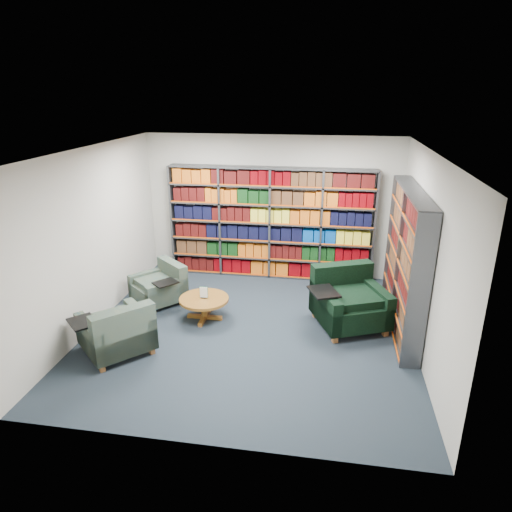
% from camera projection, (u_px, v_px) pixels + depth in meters
% --- Properties ---
extents(room_shell, '(5.02, 5.02, 2.82)m').
position_uv_depth(room_shell, '(249.00, 248.00, 6.73)').
color(room_shell, black).
rests_on(room_shell, ground).
extents(bookshelf_back, '(4.00, 0.28, 2.20)m').
position_uv_depth(bookshelf_back, '(270.00, 224.00, 9.01)').
color(bookshelf_back, '#47494F').
rests_on(bookshelf_back, ground).
extents(bookshelf_right, '(0.28, 2.50, 2.20)m').
position_uv_depth(bookshelf_right, '(405.00, 262.00, 7.04)').
color(bookshelf_right, '#47494F').
rests_on(bookshelf_right, ground).
extents(chair_teal_left, '(1.10, 1.10, 0.71)m').
position_uv_depth(chair_teal_left, '(162.00, 287.00, 8.13)').
color(chair_teal_left, '#022033').
rests_on(chair_teal_left, ground).
extents(chair_green_right, '(1.37, 1.34, 0.93)m').
position_uv_depth(chair_green_right, '(347.00, 302.00, 7.34)').
color(chair_green_right, black).
rests_on(chair_green_right, ground).
extents(chair_teal_front, '(1.26, 1.26, 0.81)m').
position_uv_depth(chair_teal_front, '(118.00, 334.00, 6.49)').
color(chair_teal_front, '#022033').
rests_on(chair_teal_front, ground).
extents(coffee_table, '(0.81, 0.81, 0.57)m').
position_uv_depth(coffee_table, '(204.00, 302.00, 7.49)').
color(coffee_table, brown).
rests_on(coffee_table, ground).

